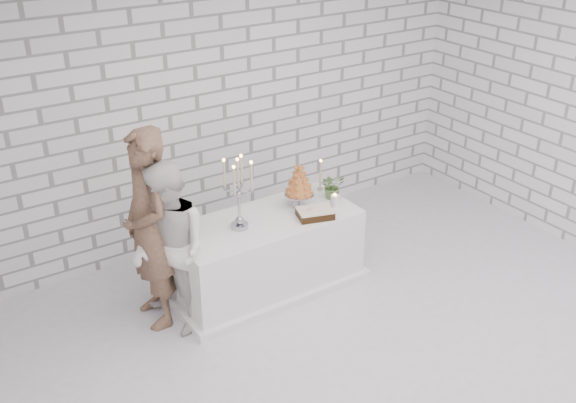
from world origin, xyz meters
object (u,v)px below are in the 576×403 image
(groom, at_px, (149,230))
(croquembouche, at_px, (299,185))
(cake_table, at_px, (266,253))
(candelabra, at_px, (239,194))
(bride, at_px, (170,250))

(groom, relative_size, croquembouche, 4.06)
(cake_table, height_order, candelabra, candelabra)
(candelabra, height_order, croquembouche, candelabra)
(groom, distance_m, candelabra, 0.85)
(bride, height_order, croquembouche, bride)
(groom, height_order, bride, groom)
(cake_table, height_order, croquembouche, croquembouche)
(cake_table, relative_size, croquembouche, 3.94)
(groom, bearing_deg, cake_table, 85.63)
(groom, xyz_separation_m, bride, (0.09, -0.19, -0.13))
(candelabra, bearing_deg, croquembouche, 4.44)
(groom, relative_size, bride, 1.17)
(candelabra, bearing_deg, bride, -174.64)
(groom, bearing_deg, bride, 26.67)
(groom, height_order, croquembouche, groom)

